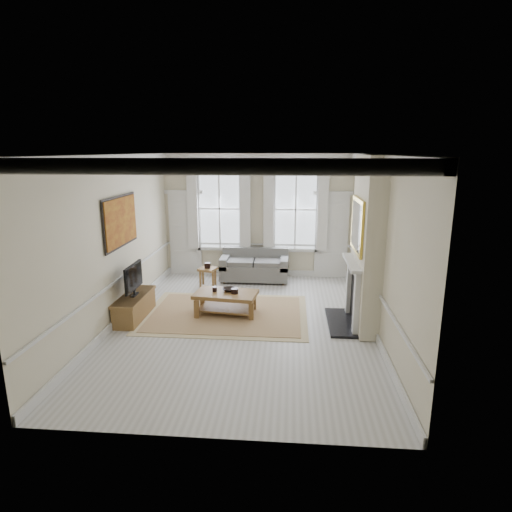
# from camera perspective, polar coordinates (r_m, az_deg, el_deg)

# --- Properties ---
(floor) EXTENTS (7.20, 7.20, 0.00)m
(floor) POSITION_cam_1_polar(r_m,az_deg,el_deg) (8.89, -1.68, -9.06)
(floor) COLOR #B7B5AD
(floor) RESTS_ON ground
(ceiling) EXTENTS (7.20, 7.20, 0.00)m
(ceiling) POSITION_cam_1_polar(r_m,az_deg,el_deg) (8.19, -1.85, 13.42)
(ceiling) COLOR white
(ceiling) RESTS_ON back_wall
(back_wall) EXTENTS (5.20, 0.00, 5.20)m
(back_wall) POSITION_cam_1_polar(r_m,az_deg,el_deg) (11.90, 0.19, 5.36)
(back_wall) COLOR beige
(back_wall) RESTS_ON floor
(left_wall) EXTENTS (0.00, 7.20, 7.20)m
(left_wall) POSITION_cam_1_polar(r_m,az_deg,el_deg) (9.04, -18.37, 1.91)
(left_wall) COLOR beige
(left_wall) RESTS_ON floor
(right_wall) EXTENTS (0.00, 7.20, 7.20)m
(right_wall) POSITION_cam_1_polar(r_m,az_deg,el_deg) (8.49, 15.96, 1.34)
(right_wall) COLOR beige
(right_wall) RESTS_ON floor
(window_left) EXTENTS (1.26, 0.20, 2.20)m
(window_left) POSITION_cam_1_polar(r_m,az_deg,el_deg) (11.95, -4.88, 6.32)
(window_left) COLOR #B2BCC6
(window_left) RESTS_ON back_wall
(window_right) EXTENTS (1.26, 0.20, 2.20)m
(window_right) POSITION_cam_1_polar(r_m,az_deg,el_deg) (11.79, 5.30, 6.20)
(window_right) COLOR #B2BCC6
(window_right) RESTS_ON back_wall
(door_left) EXTENTS (0.90, 0.08, 2.30)m
(door_left) POSITION_cam_1_polar(r_m,az_deg,el_deg) (12.29, -9.41, 2.84)
(door_left) COLOR silver
(door_left) RESTS_ON floor
(door_right) EXTENTS (0.90, 0.08, 2.30)m
(door_right) POSITION_cam_1_polar(r_m,az_deg,el_deg) (11.97, 10.01, 2.53)
(door_right) COLOR silver
(door_right) RESTS_ON floor
(painting) EXTENTS (0.05, 1.66, 1.06)m
(painting) POSITION_cam_1_polar(r_m,az_deg,el_deg) (9.24, -17.59, 4.42)
(painting) COLOR #B4801F
(painting) RESTS_ON left_wall
(chimney_breast) EXTENTS (0.35, 1.70, 3.38)m
(chimney_breast) POSITION_cam_1_polar(r_m,az_deg,el_deg) (8.65, 14.58, 1.66)
(chimney_breast) COLOR beige
(chimney_breast) RESTS_ON floor
(hearth) EXTENTS (0.55, 1.50, 0.05)m
(hearth) POSITION_cam_1_polar(r_m,az_deg,el_deg) (9.08, 11.26, -8.66)
(hearth) COLOR black
(hearth) RESTS_ON floor
(fireplace) EXTENTS (0.21, 1.45, 1.33)m
(fireplace) POSITION_cam_1_polar(r_m,az_deg,el_deg) (8.86, 12.76, -4.43)
(fireplace) COLOR silver
(fireplace) RESTS_ON floor
(mirror) EXTENTS (0.06, 1.26, 1.06)m
(mirror) POSITION_cam_1_polar(r_m,az_deg,el_deg) (8.55, 13.30, 3.98)
(mirror) COLOR gold
(mirror) RESTS_ON chimney_breast
(sofa) EXTENTS (1.82, 0.89, 0.85)m
(sofa) POSITION_cam_1_polar(r_m,az_deg,el_deg) (11.71, -0.18, -1.51)
(sofa) COLOR #5C5C5A
(sofa) RESTS_ON floor
(side_table) EXTENTS (0.51, 0.51, 0.50)m
(side_table) POSITION_cam_1_polar(r_m,az_deg,el_deg) (11.19, -6.45, -2.12)
(side_table) COLOR brown
(side_table) RESTS_ON floor
(rug) EXTENTS (3.50, 2.60, 0.02)m
(rug) POSITION_cam_1_polar(r_m,az_deg,el_deg) (9.42, -4.00, -7.65)
(rug) COLOR #A58355
(rug) RESTS_ON floor
(coffee_table) EXTENTS (1.40, 0.93, 0.49)m
(coffee_table) POSITION_cam_1_polar(r_m,az_deg,el_deg) (9.28, -4.04, -5.35)
(coffee_table) COLOR brown
(coffee_table) RESTS_ON rug
(ceramic_pot_a) EXTENTS (0.10, 0.10, 0.10)m
(ceramic_pot_a) POSITION_cam_1_polar(r_m,az_deg,el_deg) (9.33, -5.53, -4.42)
(ceramic_pot_a) COLOR black
(ceramic_pot_a) RESTS_ON coffee_table
(ceramic_pot_b) EXTENTS (0.15, 0.15, 0.11)m
(ceramic_pot_b) POSITION_cam_1_polar(r_m,az_deg,el_deg) (9.16, -2.86, -4.69)
(ceramic_pot_b) COLOR black
(ceramic_pot_b) RESTS_ON coffee_table
(bowl) EXTENTS (0.34, 0.34, 0.07)m
(bowl) POSITION_cam_1_polar(r_m,az_deg,el_deg) (9.33, -3.66, -4.48)
(bowl) COLOR black
(bowl) RESTS_ON coffee_table
(tv_stand) EXTENTS (0.45, 1.40, 0.50)m
(tv_stand) POSITION_cam_1_polar(r_m,az_deg,el_deg) (9.48, -15.88, -6.50)
(tv_stand) COLOR brown
(tv_stand) RESTS_ON floor
(tv) EXTENTS (0.08, 0.90, 0.68)m
(tv) POSITION_cam_1_polar(r_m,az_deg,el_deg) (9.27, -16.01, -2.76)
(tv) COLOR black
(tv) RESTS_ON tv_stand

